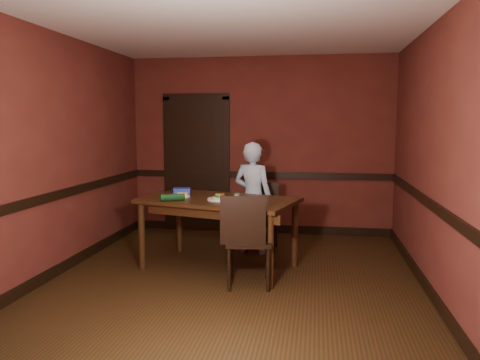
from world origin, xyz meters
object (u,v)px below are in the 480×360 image
(dining_table, at_px, (219,233))
(chair_near, at_px, (249,239))
(sandwich_plate, at_px, (220,198))
(food_tub, at_px, (182,192))
(sauce_jar, at_px, (237,197))
(cheese_saucer, at_px, (183,195))
(person, at_px, (253,198))
(chair_far, at_px, (262,217))

(dining_table, distance_m, chair_near, 0.70)
(sandwich_plate, relative_size, food_tub, 1.23)
(sauce_jar, xyz_separation_m, cheese_saucer, (-0.68, 0.15, -0.02))
(sandwich_plate, distance_m, food_tub, 0.60)
(chair_near, height_order, sauce_jar, chair_near)
(food_tub, bearing_deg, chair_near, -50.68)
(person, bearing_deg, sauce_jar, 103.84)
(cheese_saucer, bearing_deg, dining_table, -5.05)
(chair_near, relative_size, cheese_saucer, 5.93)
(chair_near, relative_size, person, 0.67)
(chair_far, bearing_deg, food_tub, -144.32)
(sandwich_plate, height_order, cheese_saucer, sandwich_plate)
(dining_table, relative_size, person, 1.21)
(chair_far, relative_size, sauce_jar, 10.57)
(chair_far, relative_size, cheese_saucer, 5.42)
(sandwich_plate, bearing_deg, person, 70.95)
(chair_far, xyz_separation_m, food_tub, (-0.90, -0.66, 0.42))
(chair_far, bearing_deg, person, -125.45)
(sauce_jar, bearing_deg, food_tub, 158.82)
(sandwich_plate, height_order, food_tub, food_tub)
(sandwich_plate, bearing_deg, cheese_saucer, 164.12)
(person, xyz_separation_m, cheese_saucer, (-0.75, -0.66, 0.12))
(chair_near, bearing_deg, chair_far, -96.74)
(person, distance_m, food_tub, 0.97)
(dining_table, bearing_deg, sauce_jar, -9.46)
(chair_near, relative_size, sandwich_plate, 3.41)
(dining_table, distance_m, cheese_saucer, 0.62)
(dining_table, xyz_separation_m, sauce_jar, (0.23, -0.11, 0.46))
(chair_far, distance_m, food_tub, 1.19)
(person, relative_size, sandwich_plate, 5.07)
(dining_table, relative_size, cheese_saucer, 10.65)
(chair_near, height_order, food_tub, chair_near)
(food_tub, bearing_deg, cheese_saucer, -82.79)
(chair_near, relative_size, food_tub, 4.18)
(cheese_saucer, bearing_deg, chair_near, -33.60)
(dining_table, relative_size, sauce_jar, 20.76)
(chair_far, height_order, chair_near, chair_near)
(sauce_jar, relative_size, food_tub, 0.36)
(chair_far, distance_m, cheese_saucer, 1.23)
(chair_near, distance_m, cheese_saucer, 1.11)
(dining_table, distance_m, sandwich_plate, 0.44)
(cheese_saucer, bearing_deg, chair_far, 43.05)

